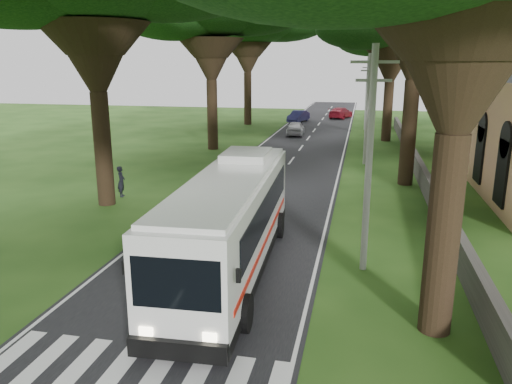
{
  "coord_description": "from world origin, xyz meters",
  "views": [
    {
      "loc": [
        5.2,
        -11.54,
        7.4
      ],
      "look_at": [
        1.06,
        7.92,
        2.2
      ],
      "focal_mm": 35.0,
      "sensor_mm": 36.0,
      "label": 1
    }
  ],
  "objects_px": {
    "pole_mid": "(367,108)",
    "pedestrian": "(121,181)",
    "distant_car_a": "(295,128)",
    "pole_near": "(369,157)",
    "distant_car_c": "(341,113)",
    "distant_car_b": "(298,116)",
    "pole_far": "(367,92)",
    "coach_bus": "(231,220)"
  },
  "relations": [
    {
      "from": "pole_far",
      "to": "pole_near",
      "type": "bearing_deg",
      "value": -90.0
    },
    {
      "from": "pedestrian",
      "to": "distant_car_a",
      "type": "bearing_deg",
      "value": -30.89
    },
    {
      "from": "coach_bus",
      "to": "distant_car_b",
      "type": "bearing_deg",
      "value": 91.94
    },
    {
      "from": "pole_mid",
      "to": "distant_car_b",
      "type": "distance_m",
      "value": 27.16
    },
    {
      "from": "pole_near",
      "to": "pole_far",
      "type": "height_order",
      "value": "same"
    },
    {
      "from": "pole_mid",
      "to": "distant_car_a",
      "type": "bearing_deg",
      "value": 117.08
    },
    {
      "from": "pole_far",
      "to": "distant_car_a",
      "type": "xyz_separation_m",
      "value": [
        -7.05,
        -6.2,
        -3.42
      ]
    },
    {
      "from": "pole_near",
      "to": "distant_car_c",
      "type": "relative_size",
      "value": 1.59
    },
    {
      "from": "pole_near",
      "to": "pedestrian",
      "type": "distance_m",
      "value": 15.78
    },
    {
      "from": "pole_near",
      "to": "distant_car_c",
      "type": "distance_m",
      "value": 51.39
    },
    {
      "from": "pole_near",
      "to": "distant_car_b",
      "type": "height_order",
      "value": "pole_near"
    },
    {
      "from": "pole_far",
      "to": "coach_bus",
      "type": "distance_m",
      "value": 41.47
    },
    {
      "from": "pole_mid",
      "to": "pole_far",
      "type": "height_order",
      "value": "same"
    },
    {
      "from": "pole_mid",
      "to": "coach_bus",
      "type": "height_order",
      "value": "pole_mid"
    },
    {
      "from": "pedestrian",
      "to": "distant_car_b",
      "type": "bearing_deg",
      "value": -24.94
    },
    {
      "from": "distant_car_b",
      "to": "distant_car_c",
      "type": "height_order",
      "value": "distant_car_c"
    },
    {
      "from": "pole_far",
      "to": "distant_car_b",
      "type": "height_order",
      "value": "pole_far"
    },
    {
      "from": "pole_far",
      "to": "pole_mid",
      "type": "bearing_deg",
      "value": -90.0
    },
    {
      "from": "distant_car_c",
      "to": "pedestrian",
      "type": "xyz_separation_m",
      "value": [
        -10.2,
        -43.58,
        0.11
      ]
    },
    {
      "from": "distant_car_a",
      "to": "distant_car_c",
      "type": "relative_size",
      "value": 0.85
    },
    {
      "from": "pole_mid",
      "to": "coach_bus",
      "type": "bearing_deg",
      "value": -102.54
    },
    {
      "from": "pole_far",
      "to": "distant_car_a",
      "type": "distance_m",
      "value": 10.0
    },
    {
      "from": "coach_bus",
      "to": "distant_car_c",
      "type": "bearing_deg",
      "value": 85.96
    },
    {
      "from": "distant_car_b",
      "to": "pole_near",
      "type": "bearing_deg",
      "value": -65.22
    },
    {
      "from": "pole_mid",
      "to": "distant_car_c",
      "type": "xyz_separation_m",
      "value": [
        -3.22,
        31.18,
        -3.42
      ]
    },
    {
      "from": "pole_mid",
      "to": "distant_car_a",
      "type": "xyz_separation_m",
      "value": [
        -7.05,
        13.8,
        -3.42
      ]
    },
    {
      "from": "distant_car_a",
      "to": "distant_car_c",
      "type": "bearing_deg",
      "value": -105.89
    },
    {
      "from": "pole_mid",
      "to": "pedestrian",
      "type": "xyz_separation_m",
      "value": [
        -13.42,
        -12.4,
        -3.31
      ]
    },
    {
      "from": "coach_bus",
      "to": "pole_near",
      "type": "bearing_deg",
      "value": 11.2
    },
    {
      "from": "distant_car_b",
      "to": "pedestrian",
      "type": "relative_size",
      "value": 2.47
    },
    {
      "from": "coach_bus",
      "to": "distant_car_c",
      "type": "xyz_separation_m",
      "value": [
        1.48,
        52.32,
        -1.17
      ]
    },
    {
      "from": "distant_car_b",
      "to": "distant_car_c",
      "type": "distance_m",
      "value": 7.49
    },
    {
      "from": "distant_car_c",
      "to": "pole_mid",
      "type": "bearing_deg",
      "value": 113.33
    },
    {
      "from": "pole_mid",
      "to": "distant_car_a",
      "type": "relative_size",
      "value": 1.88
    },
    {
      "from": "pole_near",
      "to": "distant_car_a",
      "type": "distance_m",
      "value": 34.7
    },
    {
      "from": "pole_mid",
      "to": "distant_car_a",
      "type": "distance_m",
      "value": 15.87
    },
    {
      "from": "pedestrian",
      "to": "pole_mid",
      "type": "bearing_deg",
      "value": -64.5
    },
    {
      "from": "coach_bus",
      "to": "distant_car_a",
      "type": "relative_size",
      "value": 2.88
    },
    {
      "from": "pole_mid",
      "to": "pole_near",
      "type": "bearing_deg",
      "value": -90.0
    },
    {
      "from": "distant_car_b",
      "to": "pole_far",
      "type": "bearing_deg",
      "value": -19.82
    },
    {
      "from": "distant_car_a",
      "to": "pedestrian",
      "type": "bearing_deg",
      "value": 72.88
    },
    {
      "from": "coach_bus",
      "to": "pedestrian",
      "type": "relative_size",
      "value": 7.03
    }
  ]
}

